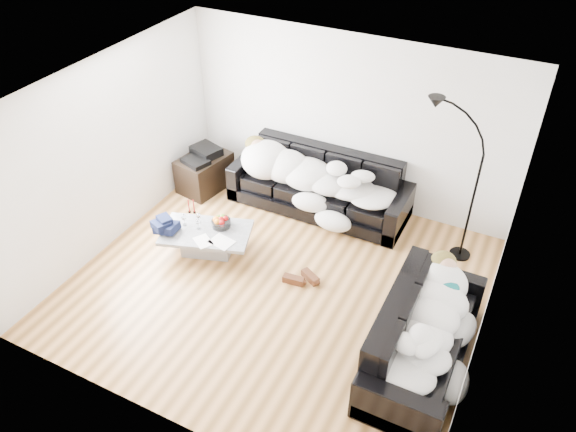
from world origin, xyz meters
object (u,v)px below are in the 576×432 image
at_px(sofa_right, 425,334).
at_px(wine_glass_c, 198,224).
at_px(candle_right, 194,207).
at_px(floor_lamp, 474,197).
at_px(coffee_table, 207,241).
at_px(fruit_bowl, 221,221).
at_px(av_cabinet, 205,173).
at_px(wine_glass_a, 199,218).
at_px(sleeper_right, 428,320).
at_px(stereo, 203,154).
at_px(wine_glass_b, 184,220).
at_px(shoes, 301,278).
at_px(sofa_back, 319,184).
at_px(sleeper_back, 318,174).
at_px(candle_left, 189,206).

relative_size(sofa_right, wine_glass_c, 13.52).
relative_size(candle_right, floor_lamp, 0.11).
bearing_deg(wine_glass_c, candle_right, 133.04).
height_order(wine_glass_c, candle_right, candle_right).
bearing_deg(candle_right, coffee_table, -36.33).
bearing_deg(fruit_bowl, av_cabinet, 132.32).
relative_size(wine_glass_a, av_cabinet, 0.19).
bearing_deg(floor_lamp, sofa_right, -111.98).
height_order(wine_glass_a, floor_lamp, floor_lamp).
bearing_deg(sleeper_right, av_cabinet, 65.59).
bearing_deg(sleeper_right, wine_glass_c, 80.95).
height_order(fruit_bowl, stereo, stereo).
relative_size(wine_glass_b, av_cabinet, 0.21).
relative_size(coffee_table, fruit_bowl, 4.56).
relative_size(sleeper_right, av_cabinet, 2.20).
xyz_separation_m(shoes, floor_lamp, (1.73, 1.46, 0.92)).
distance_m(wine_glass_b, av_cabinet, 1.46).
xyz_separation_m(sofa_right, wine_glass_b, (-3.50, 0.51, 0.01)).
bearing_deg(fruit_bowl, shoes, -7.08).
height_order(sofa_back, coffee_table, sofa_back).
bearing_deg(wine_glass_c, sofa_back, 56.71).
relative_size(sleeper_back, stereo, 5.19).
relative_size(sofa_right, wine_glass_b, 12.25).
xyz_separation_m(wine_glass_b, stereo, (-0.56, 1.33, 0.19)).
xyz_separation_m(shoes, av_cabinet, (-2.33, 1.29, 0.23)).
distance_m(candle_right, floor_lamp, 3.76).
height_order(sleeper_back, fruit_bowl, sleeper_back).
xyz_separation_m(sleeper_right, floor_lamp, (-0.01, 2.01, 0.34)).
distance_m(candle_right, shoes, 1.86).
height_order(wine_glass_b, floor_lamp, floor_lamp).
distance_m(sofa_back, av_cabinet, 1.88).
distance_m(wine_glass_c, av_cabinet, 1.54).
distance_m(sofa_right, coffee_table, 3.21).
bearing_deg(av_cabinet, sleeper_right, -14.16).
distance_m(sofa_back, sleeper_back, 0.21).
relative_size(sofa_back, floor_lamp, 1.38).
relative_size(shoes, stereo, 1.08).
relative_size(wine_glass_c, candle_left, 0.73).
bearing_deg(stereo, wine_glass_c, -41.10).
relative_size(stereo, floor_lamp, 0.23).
bearing_deg(coffee_table, sleeper_right, -9.38).
xyz_separation_m(sofa_back, floor_lamp, (2.20, -0.14, 0.54)).
bearing_deg(wine_glass_a, av_cabinet, 120.61).
distance_m(sleeper_right, fruit_bowl, 3.12).
bearing_deg(sofa_back, wine_glass_a, -127.14).
bearing_deg(av_cabinet, sleeper_back, 17.98).
height_order(wine_glass_c, candle_left, candle_left).
xyz_separation_m(sofa_right, fruit_bowl, (-3.03, 0.71, 0.00)).
distance_m(fruit_bowl, candle_left, 0.57).
height_order(wine_glass_a, stereo, stereo).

